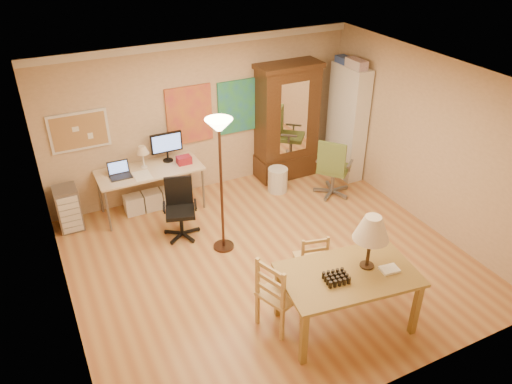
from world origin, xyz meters
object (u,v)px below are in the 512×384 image
office_chair_black (181,221)px  armoire (287,129)px  computer_desk (152,184)px  office_chair_green (332,180)px  bookshelf (347,122)px  dining_table (357,260)px

office_chair_black → armoire: armoire is taller
computer_desk → office_chair_green: 3.14m
bookshelf → computer_desk: bearing=174.3°
dining_table → office_chair_green: (1.55, 2.72, -0.66)m
dining_table → office_chair_green: bearing=60.4°
computer_desk → office_chair_green: size_ratio=1.55×
dining_table → office_chair_black: size_ratio=1.80×
office_chair_green → armoire: 1.28m
office_chair_black → computer_desk: bearing=99.5°
office_chair_green → dining_table: bearing=-119.6°
office_chair_green → bookshelf: size_ratio=0.52×
bookshelf → office_chair_green: bearing=-137.5°
office_chair_black → office_chair_green: (2.82, -0.00, 0.04)m
office_chair_black → armoire: (2.45, 1.04, 0.69)m
computer_desk → armoire: bearing=1.8°
armoire → bookshelf: bearing=-23.3°
office_chair_green → bookshelf: 1.17m
computer_desk → office_chair_black: computer_desk is taller
armoire → bookshelf: 1.12m
office_chair_black → dining_table: bearing=-65.0°
computer_desk → dining_table: bearing=-68.7°
dining_table → bookshelf: bearing=56.5°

